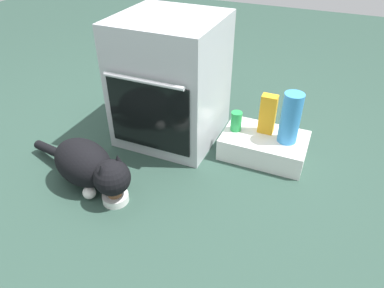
% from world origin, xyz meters
% --- Properties ---
extents(ground, '(8.00, 8.00, 0.00)m').
position_xyz_m(ground, '(0.00, 0.00, 0.00)').
color(ground, '#284238').
extents(oven, '(0.59, 0.63, 0.76)m').
position_xyz_m(oven, '(-0.04, 0.42, 0.38)').
color(oven, '#B7BABF').
rests_on(oven, ground).
extents(pantry_cabinet, '(0.49, 0.32, 0.14)m').
position_xyz_m(pantry_cabinet, '(0.57, 0.42, 0.07)').
color(pantry_cabinet, white).
rests_on(pantry_cabinet, ground).
extents(food_bowl, '(0.13, 0.13, 0.07)m').
position_xyz_m(food_bowl, '(-0.03, -0.28, 0.03)').
color(food_bowl, white).
rests_on(food_bowl, ground).
extents(cat, '(0.77, 0.33, 0.27)m').
position_xyz_m(cat, '(-0.21, -0.23, 0.14)').
color(cat, black).
rests_on(cat, ground).
extents(juice_carton, '(0.09, 0.06, 0.24)m').
position_xyz_m(juice_carton, '(0.56, 0.46, 0.26)').
color(juice_carton, orange).
rests_on(juice_carton, pantry_cabinet).
extents(soda_can, '(0.07, 0.07, 0.12)m').
position_xyz_m(soda_can, '(0.39, 0.41, 0.20)').
color(soda_can, green).
rests_on(soda_can, pantry_cabinet).
extents(water_bottle, '(0.11, 0.11, 0.30)m').
position_xyz_m(water_bottle, '(0.69, 0.42, 0.29)').
color(water_bottle, '#388CD1').
rests_on(water_bottle, pantry_cabinet).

